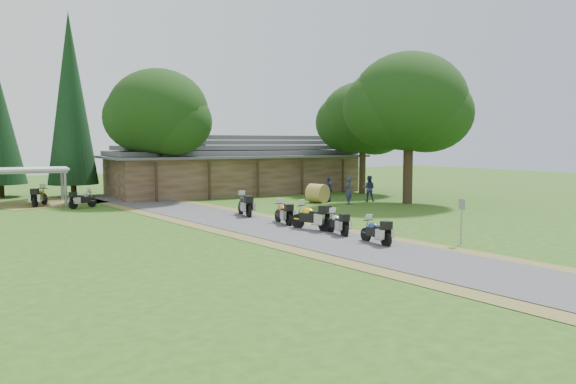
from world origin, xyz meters
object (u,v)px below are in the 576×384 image
motorcycle_row_c (311,216)px  hay_bale (318,193)px  motorcycle_row_a (376,230)px  motorcycle_row_b (337,222)px  motorcycle_row_d (283,212)px  motorcycle_row_e (245,204)px  lodge (234,164)px  motorcycle_carport_a (40,196)px  motorcycle_carport_b (83,199)px  carport (23,186)px

motorcycle_row_c → hay_bale: 12.57m
motorcycle_row_a → motorcycle_row_c: (-0.37, 4.50, 0.12)m
motorcycle_row_b → motorcycle_row_c: motorcycle_row_c is taller
motorcycle_row_d → hay_bale: size_ratio=1.39×
motorcycle_row_e → motorcycle_row_a: bearing=-166.9°
motorcycle_row_e → motorcycle_row_d: bearing=-166.4°
lodge → hay_bale: (1.82, -10.33, -1.79)m
motorcycle_carport_a → motorcycle_carport_b: bearing=-111.6°
motorcycle_row_c → motorcycle_row_d: 2.44m
motorcycle_row_b → motorcycle_row_d: size_ratio=0.93×
motorcycle_row_d → motorcycle_row_a: bearing=-169.4°
motorcycle_row_a → motorcycle_row_b: motorcycle_row_a is taller
lodge → motorcycle_row_d: 19.21m
motorcycle_carport_b → carport: bearing=100.8°
motorcycle_carport_a → motorcycle_row_a: bearing=-127.6°
motorcycle_row_d → carport: bearing=39.4°
lodge → carport: 16.50m
motorcycle_row_c → carport: bearing=9.8°
motorcycle_row_b → motorcycle_row_e: motorcycle_row_e is taller
motorcycle_carport_a → hay_bale: size_ratio=1.54×
motorcycle_row_b → motorcycle_carport_a: motorcycle_carport_a is taller
motorcycle_row_a → motorcycle_row_b: size_ratio=1.01×
lodge → motorcycle_row_e: bearing=-111.6°
lodge → carport: (-16.37, -1.65, -1.20)m
motorcycle_row_d → motorcycle_row_b: bearing=-166.6°
motorcycle_row_c → motorcycle_carport_a: (-10.35, 17.63, -0.01)m
lodge → motorcycle_row_d: lodge is taller
motorcycle_row_a → motorcycle_carport_b: size_ratio=0.96×
motorcycle_carport_a → hay_bale: 18.72m
motorcycle_carport_b → motorcycle_carport_a: bearing=104.7°
motorcycle_row_b → motorcycle_row_c: bearing=17.5°
motorcycle_row_e → motorcycle_carport_a: (-9.77, 11.25, 0.01)m
motorcycle_row_c → lodge: bearing=-34.5°
motorcycle_carport_b → motorcycle_row_d: bearing=-85.3°
motorcycle_row_c → motorcycle_carport_b: 17.07m
motorcycle_row_b → motorcycle_carport_a: (-10.69, 19.35, 0.12)m
motorcycle_row_c → motorcycle_row_e: size_ratio=1.03×
lodge → hay_bale: lodge is taller
carport → motorcycle_row_e: 16.65m
motorcycle_row_a → motorcycle_row_c: bearing=4.9°
motorcycle_row_a → motorcycle_row_e: bearing=5.1°
motorcycle_row_b → motorcycle_row_e: 8.15m
motorcycle_carport_b → hay_bale: (14.99, -4.59, 0.05)m
carport → motorcycle_carport_a: carport is taller
motorcycle_row_a → motorcycle_row_b: bearing=0.7°
motorcycle_row_b → motorcycle_row_d: (-0.55, 4.15, 0.05)m
motorcycle_row_d → hay_bale: 10.76m
motorcycle_row_c → motorcycle_row_d: motorcycle_row_c is taller
motorcycle_row_a → motorcycle_row_d: 6.96m
motorcycle_carport_a → motorcycle_carport_b: motorcycle_carport_a is taller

